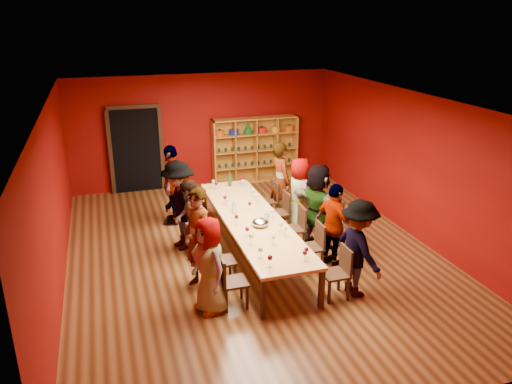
# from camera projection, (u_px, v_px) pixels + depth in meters

# --- Properties ---
(room_shell) EXTENTS (7.10, 9.10, 3.04)m
(room_shell) POSITION_uv_depth(u_px,v_px,m) (252.00, 182.00, 9.37)
(room_shell) COLOR #4C2B14
(room_shell) RESTS_ON ground
(tasting_table) EXTENTS (1.10, 4.50, 0.75)m
(tasting_table) POSITION_uv_depth(u_px,v_px,m) (252.00, 221.00, 9.65)
(tasting_table) COLOR tan
(tasting_table) RESTS_ON ground
(doorway) EXTENTS (1.40, 0.17, 2.30)m
(doorway) POSITION_uv_depth(u_px,v_px,m) (136.00, 150.00, 12.97)
(doorway) COLOR black
(doorway) RESTS_ON ground
(shelving_unit) EXTENTS (2.40, 0.40, 1.80)m
(shelving_unit) POSITION_uv_depth(u_px,v_px,m) (255.00, 146.00, 13.81)
(shelving_unit) COLOR #B47928
(shelving_unit) RESTS_ON ground
(chair_person_left_0) EXTENTS (0.42, 0.42, 0.89)m
(chair_person_left_0) POSITION_uv_depth(u_px,v_px,m) (229.00, 279.00, 7.95)
(chair_person_left_0) COLOR black
(chair_person_left_0) RESTS_ON ground
(person_left_0) EXTENTS (0.63, 0.87, 1.59)m
(person_left_0) POSITION_uv_depth(u_px,v_px,m) (209.00, 265.00, 7.76)
(person_left_0) COLOR #515156
(person_left_0) RESTS_ON ground
(chair_person_left_1) EXTENTS (0.42, 0.42, 0.89)m
(chair_person_left_1) POSITION_uv_depth(u_px,v_px,m) (218.00, 258.00, 8.62)
(chair_person_left_1) COLOR black
(chair_person_left_1) RESTS_ON ground
(person_left_1) EXTENTS (0.70, 0.80, 1.81)m
(person_left_1) POSITION_uv_depth(u_px,v_px,m) (198.00, 239.00, 8.38)
(person_left_1) COLOR beige
(person_left_1) RESTS_ON ground
(chair_person_left_2) EXTENTS (0.42, 0.42, 0.89)m
(chair_person_left_2) POSITION_uv_depth(u_px,v_px,m) (204.00, 231.00, 9.68)
(chair_person_left_2) COLOR black
(chair_person_left_2) RESTS_ON ground
(person_left_2) EXTENTS (0.58, 0.83, 1.55)m
(person_left_2) POSITION_uv_depth(u_px,v_px,m) (189.00, 219.00, 9.51)
(person_left_2) COLOR #15183A
(person_left_2) RESTS_ON ground
(chair_person_left_3) EXTENTS (0.42, 0.42, 0.89)m
(chair_person_left_3) POSITION_uv_depth(u_px,v_px,m) (199.00, 222.00, 10.07)
(chair_person_left_3) COLOR black
(chair_person_left_3) RESTS_ON ground
(person_left_3) EXTENTS (0.77, 1.26, 1.82)m
(person_left_3) POSITION_uv_depth(u_px,v_px,m) (179.00, 205.00, 9.82)
(person_left_3) COLOR #6092C6
(person_left_3) RESTS_ON ground
(chair_person_left_4) EXTENTS (0.42, 0.42, 0.89)m
(chair_person_left_4) POSITION_uv_depth(u_px,v_px,m) (188.00, 200.00, 11.25)
(chair_person_left_4) COLOR black
(chair_person_left_4) RESTS_ON ground
(person_left_4) EXTENTS (0.83, 1.16, 1.81)m
(person_left_4) POSITION_uv_depth(u_px,v_px,m) (173.00, 185.00, 11.02)
(person_left_4) COLOR #161B3D
(person_left_4) RESTS_ON ground
(chair_person_right_0) EXTENTS (0.42, 0.42, 0.89)m
(chair_person_right_0) POSITION_uv_depth(u_px,v_px,m) (339.00, 270.00, 8.23)
(chair_person_right_0) COLOR black
(chair_person_right_0) RESTS_ON ground
(person_right_0) EXTENTS (0.59, 1.13, 1.68)m
(person_right_0) POSITION_uv_depth(u_px,v_px,m) (358.00, 248.00, 8.21)
(person_right_0) COLOR #141939
(person_right_0) RESTS_ON ground
(chair_person_right_1) EXTENTS (0.42, 0.42, 0.89)m
(chair_person_right_1) POSITION_uv_depth(u_px,v_px,m) (314.00, 244.00, 9.15)
(chair_person_right_1) COLOR black
(chair_person_right_1) RESTS_ON ground
(person_right_1) EXTENTS (0.67, 1.03, 1.61)m
(person_right_1) POSITION_uv_depth(u_px,v_px,m) (334.00, 226.00, 9.16)
(person_right_1) COLOR #48484D
(person_right_1) RESTS_ON ground
(chair_person_right_2) EXTENTS (0.42, 0.42, 0.89)m
(chair_person_right_2) POSITION_uv_depth(u_px,v_px,m) (297.00, 226.00, 9.93)
(chair_person_right_2) COLOR black
(chair_person_right_2) RESTS_ON ground
(person_right_2) EXTENTS (1.01, 1.66, 1.73)m
(person_right_2) POSITION_uv_depth(u_px,v_px,m) (318.00, 206.00, 9.93)
(person_right_2) COLOR #CE8A96
(person_right_2) RESTS_ON ground
(chair_person_right_3) EXTENTS (0.42, 0.42, 0.89)m
(chair_person_right_3) POSITION_uv_depth(u_px,v_px,m) (281.00, 210.00, 10.71)
(chair_person_right_3) COLOR black
(chair_person_right_3) RESTS_ON ground
(person_right_3) EXTENTS (0.46, 0.80, 1.61)m
(person_right_3) POSITION_uv_depth(u_px,v_px,m) (299.00, 194.00, 10.72)
(person_right_3) COLOR #5A80B9
(person_right_3) RESTS_ON ground
(chair_person_right_4) EXTENTS (0.42, 0.42, 0.89)m
(chair_person_right_4) POSITION_uv_depth(u_px,v_px,m) (270.00, 198.00, 11.39)
(chair_person_right_4) COLOR black
(chair_person_right_4) RESTS_ON ground
(person_right_4) EXTENTS (0.56, 0.71, 1.78)m
(person_right_4) POSITION_uv_depth(u_px,v_px,m) (281.00, 181.00, 11.32)
(person_right_4) COLOR pink
(person_right_4) RESTS_ON ground
(wine_glass_0) EXTENTS (0.07, 0.07, 0.18)m
(wine_glass_0) POSITION_uv_depth(u_px,v_px,m) (250.00, 204.00, 9.99)
(wine_glass_0) COLOR silver
(wine_glass_0) RESTS_ON tasting_table
(wine_glass_1) EXTENTS (0.07, 0.07, 0.18)m
(wine_glass_1) POSITION_uv_depth(u_px,v_px,m) (274.00, 237.00, 8.51)
(wine_glass_1) COLOR silver
(wine_glass_1) RESTS_ON tasting_table
(wine_glass_2) EXTENTS (0.08, 0.08, 0.20)m
(wine_glass_2) POSITION_uv_depth(u_px,v_px,m) (229.00, 190.00, 10.71)
(wine_glass_2) COLOR silver
(wine_glass_2) RESTS_ON tasting_table
(wine_glass_3) EXTENTS (0.08, 0.08, 0.20)m
(wine_glass_3) POSITION_uv_depth(u_px,v_px,m) (270.00, 258.00, 7.76)
(wine_glass_3) COLOR silver
(wine_glass_3) RESTS_ON tasting_table
(wine_glass_4) EXTENTS (0.07, 0.07, 0.19)m
(wine_glass_4) POSITION_uv_depth(u_px,v_px,m) (305.00, 253.00, 7.95)
(wine_glass_4) COLOR silver
(wine_glass_4) RESTS_ON tasting_table
(wine_glass_5) EXTENTS (0.08, 0.08, 0.20)m
(wine_glass_5) POSITION_uv_depth(u_px,v_px,m) (261.00, 250.00, 8.03)
(wine_glass_5) COLOR silver
(wine_glass_5) RESTS_ON tasting_table
(wine_glass_6) EXTENTS (0.08, 0.08, 0.20)m
(wine_glass_6) POSITION_uv_depth(u_px,v_px,m) (256.00, 196.00, 10.35)
(wine_glass_6) COLOR silver
(wine_glass_6) RESTS_ON tasting_table
(wine_glass_7) EXTENTS (0.07, 0.07, 0.18)m
(wine_glass_7) POSITION_uv_depth(u_px,v_px,m) (285.00, 229.00, 8.84)
(wine_glass_7) COLOR silver
(wine_glass_7) RESTS_ON tasting_table
(wine_glass_8) EXTENTS (0.07, 0.07, 0.18)m
(wine_glass_8) POSITION_uv_depth(u_px,v_px,m) (258.00, 219.00, 9.26)
(wine_glass_8) COLOR silver
(wine_glass_8) RESTS_ON tasting_table
(wine_glass_9) EXTENTS (0.07, 0.07, 0.18)m
(wine_glass_9) POSITION_uv_depth(u_px,v_px,m) (234.00, 213.00, 9.52)
(wine_glass_9) COLOR silver
(wine_glass_9) RESTS_ON tasting_table
(wine_glass_10) EXTENTS (0.08, 0.08, 0.20)m
(wine_glass_10) POSITION_uv_depth(u_px,v_px,m) (241.00, 179.00, 11.45)
(wine_glass_10) COLOR silver
(wine_glass_10) RESTS_ON tasting_table
(wine_glass_11) EXTENTS (0.07, 0.07, 0.18)m
(wine_glass_11) POSITION_uv_depth(u_px,v_px,m) (225.00, 198.00, 10.31)
(wine_glass_11) COLOR silver
(wine_glass_11) RESTS_ON tasting_table
(wine_glass_12) EXTENTS (0.08, 0.08, 0.20)m
(wine_glass_12) POSITION_uv_depth(u_px,v_px,m) (281.00, 225.00, 8.98)
(wine_glass_12) COLOR silver
(wine_glass_12) RESTS_ON tasting_table
(wine_glass_13) EXTENTS (0.07, 0.07, 0.18)m
(wine_glass_13) POSITION_uv_depth(u_px,v_px,m) (227.00, 200.00, 10.18)
(wine_glass_13) COLOR silver
(wine_glass_13) RESTS_ON tasting_table
(wine_glass_14) EXTENTS (0.07, 0.07, 0.18)m
(wine_glass_14) POSITION_uv_depth(u_px,v_px,m) (243.00, 182.00, 11.29)
(wine_glass_14) COLOR silver
(wine_glass_14) RESTS_ON tasting_table
(wine_glass_15) EXTENTS (0.09, 0.09, 0.22)m
(wine_glass_15) POSITION_uv_depth(u_px,v_px,m) (251.00, 236.00, 8.50)
(wine_glass_15) COLOR silver
(wine_glass_15) RESTS_ON tasting_table
(wine_glass_16) EXTENTS (0.08, 0.08, 0.19)m
(wine_glass_16) POSITION_uv_depth(u_px,v_px,m) (247.00, 230.00, 8.80)
(wine_glass_16) COLOR silver
(wine_glass_16) RESTS_ON tasting_table
(wine_glass_17) EXTENTS (0.08, 0.08, 0.20)m
(wine_glass_17) POSITION_uv_depth(u_px,v_px,m) (213.00, 182.00, 11.23)
(wine_glass_17) COLOR silver
(wine_glass_17) RESTS_ON tasting_table
(wine_glass_18) EXTENTS (0.09, 0.09, 0.21)m
(wine_glass_18) POSITION_uv_depth(u_px,v_px,m) (216.00, 184.00, 11.08)
(wine_glass_18) COLOR silver
(wine_glass_18) RESTS_ON tasting_table
(wine_glass_19) EXTENTS (0.07, 0.07, 0.18)m
(wine_glass_19) POSITION_uv_depth(u_px,v_px,m) (306.00, 250.00, 8.06)
(wine_glass_19) COLOR silver
(wine_glass_19) RESTS_ON tasting_table
(wine_glass_20) EXTENTS (0.08, 0.08, 0.20)m
(wine_glass_20) POSITION_uv_depth(u_px,v_px,m) (273.00, 211.00, 9.57)
(wine_glass_20) COLOR silver
(wine_glass_20) RESTS_ON tasting_table
(wine_glass_21) EXTENTS (0.07, 0.07, 0.19)m
(wine_glass_21) POSITION_uv_depth(u_px,v_px,m) (237.00, 217.00, 9.33)
(wine_glass_21) COLOR silver
(wine_glass_21) RESTS_ON tasting_table
(wine_glass_22) EXTENTS (0.08, 0.08, 0.21)m
(wine_glass_22) POSITION_uv_depth(u_px,v_px,m) (253.00, 191.00, 10.64)
(wine_glass_22) COLOR silver
(wine_glass_22) RESTS_ON tasting_table
(spittoon_bowl) EXTENTS (0.31, 0.31, 0.17)m
(spittoon_bowl) POSITION_uv_depth(u_px,v_px,m) (260.00, 223.00, 9.25)
(spittoon_bowl) COLOR #B2B4B9
(spittoon_bowl) RESTS_ON tasting_table
(carafe_a) EXTENTS (0.12, 0.12, 0.25)m
(carafe_a) POSITION_uv_depth(u_px,v_px,m) (234.00, 206.00, 9.91)
(carafe_a) COLOR silver
(carafe_a) RESTS_ON tasting_table
(carafe_b) EXTENTS (0.10, 0.10, 0.27)m
(carafe_b) POSITION_uv_depth(u_px,v_px,m) (267.00, 217.00, 9.39)
(carafe_b) COLOR silver
(carafe_b) RESTS_ON tasting_table
(wine_bottle) EXTENTS (0.11, 0.11, 0.34)m
(wine_bottle) POSITION_uv_depth(u_px,v_px,m) (230.00, 181.00, 11.37)
(wine_bottle) COLOR #163C1D
(wine_bottle) RESTS_ON tasting_table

